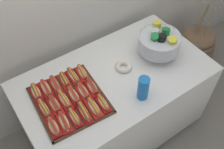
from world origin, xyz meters
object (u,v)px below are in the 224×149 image
object	(u,v)px
floor_vase	(194,50)
hot_dog_8	(64,100)
serving_tray	(70,100)
hot_dog_14	(55,84)
hot_dog_6	(44,109)
hot_dog_15	(65,80)
hot_dog_2	(74,117)
hot_dog_12	(36,92)
hot_dog_1	(64,122)
hot_dog_5	(103,103)
hot_dog_10	(83,91)
hot_dog_9	(74,95)
hot_dog_4	(94,108)
punch_bowl	(159,42)
hot_dog_17	(82,73)
cup_stack	(143,88)
hot_dog_7	(55,104)
buffet_table	(115,103)
hot_dog_13	(46,89)
hot_dog_3	(84,112)
hot_dog_0	(54,127)
donut	(124,66)
hot_dog_11	(92,87)
hot_dog_16	(74,77)

from	to	relation	value
floor_vase	hot_dog_8	distance (m)	1.81
serving_tray	hot_dog_14	world-z (taller)	hot_dog_14
hot_dog_6	hot_dog_15	world-z (taller)	hot_dog_6
hot_dog_2	hot_dog_12	xyz separation A→B (m)	(-0.13, 0.34, 0.00)
hot_dog_14	hot_dog_2	bearing A→B (deg)	-94.06
hot_dog_1	hot_dog_5	size ratio (longest dim) A/B	1.10
hot_dog_10	hot_dog_5	bearing A→B (deg)	-69.61
hot_dog_2	hot_dog_9	size ratio (longest dim) A/B	0.98
hot_dog_6	hot_dog_5	bearing A→B (deg)	-27.81
hot_dog_8	hot_dog_9	xyz separation A→B (m)	(0.07, -0.01, -0.00)
hot_dog_1	hot_dog_4	bearing A→B (deg)	-4.06
floor_vase	punch_bowl	bearing A→B (deg)	-167.05
hot_dog_1	hot_dog_17	world-z (taller)	same
cup_stack	hot_dog_7	bearing A→B (deg)	153.95
hot_dog_5	hot_dog_7	bearing A→B (deg)	147.13
hot_dog_1	hot_dog_10	size ratio (longest dim) A/B	1.08
buffet_table	hot_dog_17	size ratio (longest dim) A/B	9.30
cup_stack	hot_dog_1	bearing A→B (deg)	168.96
hot_dog_6	cup_stack	xyz separation A→B (m)	(0.64, -0.28, 0.06)
floor_vase	hot_dog_13	xyz separation A→B (m)	(-1.77, -0.02, 0.59)
hot_dog_5	punch_bowl	distance (m)	0.69
hot_dog_6	hot_dog_9	bearing A→B (deg)	-4.06
hot_dog_3	hot_dog_17	bearing A→B (deg)	61.50
hot_dog_0	hot_dog_9	world-z (taller)	hot_dog_9
floor_vase	hot_dog_1	bearing A→B (deg)	-169.04
hot_dog_0	hot_dog_10	distance (m)	0.34
hot_dog_3	donut	bearing A→B (deg)	22.58
hot_dog_6	hot_dog_12	distance (m)	0.17
floor_vase	hot_dog_2	world-z (taller)	floor_vase
floor_vase	hot_dog_5	size ratio (longest dim) A/B	6.42
buffet_table	hot_dog_13	bearing A→B (deg)	162.04
hot_dog_11	hot_dog_10	bearing A→B (deg)	175.94
hot_dog_12	hot_dog_17	distance (m)	0.38
buffet_table	hot_dog_12	xyz separation A→B (m)	(-0.58, 0.17, 0.41)
serving_tray	hot_dog_4	bearing A→B (deg)	-59.77
floor_vase	hot_dog_16	bearing A→B (deg)	-178.77
hot_dog_1	hot_dog_10	distance (m)	0.28
hot_dog_12	hot_dog_14	size ratio (longest dim) A/B	0.95
hot_dog_6	hot_dog_9	world-z (taller)	same
hot_dog_5	hot_dog_8	distance (m)	0.28
serving_tray	hot_dog_10	size ratio (longest dim) A/B	3.44
hot_dog_3	hot_dog_14	world-z (taller)	hot_dog_3
hot_dog_0	punch_bowl	bearing A→B (deg)	8.26
floor_vase	hot_dog_4	distance (m)	1.71
hot_dog_13	hot_dog_16	distance (m)	0.23
hot_dog_11	cup_stack	world-z (taller)	cup_stack
floor_vase	hot_dog_12	bearing A→B (deg)	-179.63
hot_dog_1	punch_bowl	xyz separation A→B (m)	(0.96, 0.16, 0.11)
buffet_table	hot_dog_17	xyz separation A→B (m)	(-0.21, 0.14, 0.41)
serving_tray	hot_dog_13	bearing A→B (deg)	120.23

